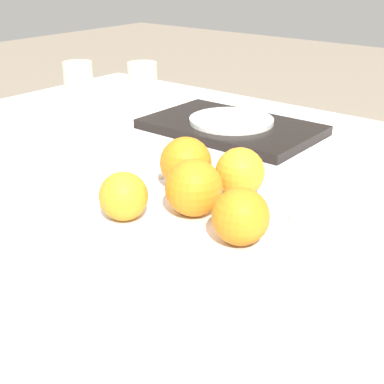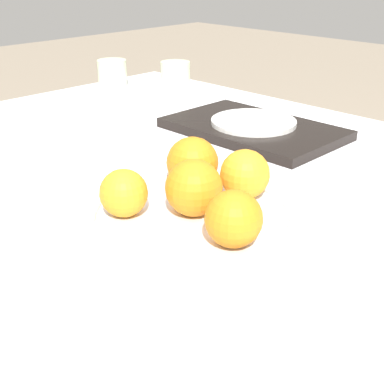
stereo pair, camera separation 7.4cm
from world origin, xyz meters
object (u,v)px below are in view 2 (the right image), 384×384
object	(u,v)px
orange_2	(234,219)
orange_3	(124,193)
orange_4	(245,174)
cup_0	(112,73)
orange_0	(194,188)
serving_tray	(253,129)
orange_1	(192,163)
side_plate	(254,122)
fruit_platter	(192,216)
cup_2	(175,74)

from	to	relation	value
orange_2	orange_3	distance (m)	0.17
orange_4	cup_0	xyz separation A→B (m)	(-0.77, 0.34, -0.02)
orange_0	orange_3	world-z (taller)	orange_0
orange_4	serving_tray	bearing A→B (deg)	126.69
orange_1	orange_4	size ratio (longest dim) A/B	1.09
serving_tray	cup_0	world-z (taller)	cup_0
orange_3	side_plate	world-z (taller)	orange_3
orange_3	side_plate	xyz separation A→B (m)	(-0.14, 0.45, -0.03)
orange_1	side_plate	size ratio (longest dim) A/B	0.45
fruit_platter	cup_0	world-z (taller)	cup_0
orange_4	serving_tray	world-z (taller)	orange_4
cup_0	serving_tray	bearing A→B (deg)	-5.26
orange_3	cup_2	distance (m)	0.86
cup_0	orange_4	bearing A→B (deg)	-23.92
orange_4	side_plate	distance (m)	0.36
fruit_platter	cup_0	size ratio (longest dim) A/B	3.66
serving_tray	cup_0	size ratio (longest dim) A/B	4.42
orange_2	cup_2	world-z (taller)	orange_2
serving_tray	orange_1	bearing A→B (deg)	-67.06
orange_1	orange_2	world-z (taller)	orange_1
orange_3	orange_4	distance (m)	0.18
cup_0	orange_3	bearing A→B (deg)	-36.22
fruit_platter	orange_4	xyz separation A→B (m)	(0.02, 0.09, 0.04)
orange_2	cup_0	bearing A→B (deg)	151.55
orange_2	cup_2	bearing A→B (deg)	140.93
cup_0	cup_2	distance (m)	0.18
orange_0	side_plate	bearing A→B (deg)	117.82
orange_0	serving_tray	distance (m)	0.44
orange_0	orange_2	size ratio (longest dim) A/B	1.10
orange_0	cup_2	world-z (taller)	orange_0
fruit_platter	orange_0	distance (m)	0.04
orange_2	cup_0	distance (m)	0.97
orange_2	serving_tray	xyz separation A→B (m)	(-0.30, 0.41, -0.04)
orange_2	serving_tray	size ratio (longest dim) A/B	0.20
fruit_platter	cup_2	size ratio (longest dim) A/B	3.55
serving_tray	side_plate	world-z (taller)	side_plate
orange_4	orange_3	bearing A→B (deg)	-115.98
orange_1	orange_2	bearing A→B (deg)	-29.44
orange_3	orange_4	size ratio (longest dim) A/B	0.91
orange_1	cup_0	size ratio (longest dim) A/B	0.99
fruit_platter	orange_1	world-z (taller)	orange_1
cup_2	orange_4	bearing A→B (deg)	-36.11
cup_0	cup_2	world-z (taller)	cup_0
orange_4	cup_2	size ratio (longest dim) A/B	0.89
cup_0	cup_2	bearing A→B (deg)	48.89
orange_1	orange_3	size ratio (longest dim) A/B	1.20
orange_2	orange_1	bearing A→B (deg)	150.56
serving_tray	cup_2	distance (m)	0.47
orange_2	cup_0	size ratio (longest dim) A/B	0.90
orange_0	orange_4	xyz separation A→B (m)	(0.01, 0.09, -0.00)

